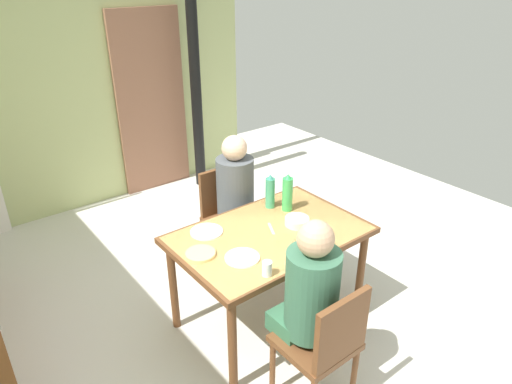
{
  "coord_description": "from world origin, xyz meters",
  "views": [
    {
      "loc": [
        -1.36,
        -1.98,
        2.39
      ],
      "look_at": [
        0.37,
        0.22,
        1.0
      ],
      "focal_mm": 32.3,
      "sensor_mm": 36.0,
      "label": 1
    }
  ],
  "objects_px": {
    "dining_table": "(270,242)",
    "water_bottle_green_near": "(270,192)",
    "serving_bowl_center": "(297,221)",
    "chair_near_diner": "(325,343)",
    "chair_far_diner": "(227,213)",
    "water_bottle_green_far": "(287,193)",
    "person_far_diner": "(236,188)",
    "person_near_diner": "(310,290)"
  },
  "relations": [
    {
      "from": "chair_far_diner",
      "to": "person_far_diner",
      "type": "relative_size",
      "value": 1.13
    },
    {
      "from": "person_far_diner",
      "to": "water_bottle_green_near",
      "type": "bearing_deg",
      "value": 98.2
    },
    {
      "from": "chair_far_diner",
      "to": "person_far_diner",
      "type": "distance_m",
      "value": 0.31
    },
    {
      "from": "water_bottle_green_near",
      "to": "serving_bowl_center",
      "type": "height_order",
      "value": "water_bottle_green_near"
    },
    {
      "from": "water_bottle_green_far",
      "to": "person_far_diner",
      "type": "bearing_deg",
      "value": 104.46
    },
    {
      "from": "water_bottle_green_near",
      "to": "chair_near_diner",
      "type": "bearing_deg",
      "value": -114.59
    },
    {
      "from": "person_near_diner",
      "to": "water_bottle_green_far",
      "type": "xyz_separation_m",
      "value": [
        0.56,
        0.81,
        0.1
      ]
    },
    {
      "from": "chair_far_diner",
      "to": "water_bottle_green_near",
      "type": "relative_size",
      "value": 3.27
    },
    {
      "from": "chair_near_diner",
      "to": "serving_bowl_center",
      "type": "bearing_deg",
      "value": 58.02
    },
    {
      "from": "dining_table",
      "to": "serving_bowl_center",
      "type": "height_order",
      "value": "serving_bowl_center"
    },
    {
      "from": "person_far_diner",
      "to": "water_bottle_green_near",
      "type": "distance_m",
      "value": 0.37
    },
    {
      "from": "person_near_diner",
      "to": "person_far_diner",
      "type": "height_order",
      "value": "same"
    },
    {
      "from": "water_bottle_green_near",
      "to": "water_bottle_green_far",
      "type": "distance_m",
      "value": 0.13
    },
    {
      "from": "person_far_diner",
      "to": "water_bottle_green_far",
      "type": "bearing_deg",
      "value": 104.46
    },
    {
      "from": "dining_table",
      "to": "person_near_diner",
      "type": "distance_m",
      "value": 0.7
    },
    {
      "from": "chair_near_diner",
      "to": "serving_bowl_center",
      "type": "height_order",
      "value": "chair_near_diner"
    },
    {
      "from": "chair_near_diner",
      "to": "person_far_diner",
      "type": "bearing_deg",
      "value": 72.98
    },
    {
      "from": "chair_near_diner",
      "to": "serving_bowl_center",
      "type": "xyz_separation_m",
      "value": [
        0.46,
        0.74,
        0.28
      ]
    },
    {
      "from": "chair_far_diner",
      "to": "water_bottle_green_far",
      "type": "height_order",
      "value": "water_bottle_green_far"
    },
    {
      "from": "person_near_diner",
      "to": "chair_near_diner",
      "type": "bearing_deg",
      "value": -90.0
    },
    {
      "from": "chair_near_diner",
      "to": "water_bottle_green_far",
      "type": "xyz_separation_m",
      "value": [
        0.56,
        0.95,
        0.39
      ]
    },
    {
      "from": "dining_table",
      "to": "chair_far_diner",
      "type": "relative_size",
      "value": 1.49
    },
    {
      "from": "dining_table",
      "to": "water_bottle_green_near",
      "type": "relative_size",
      "value": 4.87
    },
    {
      "from": "chair_far_diner",
      "to": "person_near_diner",
      "type": "distance_m",
      "value": 1.51
    },
    {
      "from": "water_bottle_green_far",
      "to": "serving_bowl_center",
      "type": "xyz_separation_m",
      "value": [
        -0.09,
        -0.21,
        -0.11
      ]
    },
    {
      "from": "person_near_diner",
      "to": "dining_table",
      "type": "bearing_deg",
      "value": 69.01
    },
    {
      "from": "chair_far_diner",
      "to": "water_bottle_green_near",
      "type": "bearing_deg",
      "value": 95.96
    },
    {
      "from": "person_near_diner",
      "to": "person_far_diner",
      "type": "bearing_deg",
      "value": 71.3
    },
    {
      "from": "person_far_diner",
      "to": "serving_bowl_center",
      "type": "distance_m",
      "value": 0.68
    },
    {
      "from": "person_far_diner",
      "to": "water_bottle_green_far",
      "type": "height_order",
      "value": "person_far_diner"
    },
    {
      "from": "dining_table",
      "to": "chair_far_diner",
      "type": "distance_m",
      "value": 0.82
    },
    {
      "from": "chair_near_diner",
      "to": "chair_far_diner",
      "type": "relative_size",
      "value": 1.0
    },
    {
      "from": "person_near_diner",
      "to": "chair_far_diner",
      "type": "bearing_deg",
      "value": 72.98
    },
    {
      "from": "chair_near_diner",
      "to": "water_bottle_green_near",
      "type": "distance_m",
      "value": 1.23
    },
    {
      "from": "chair_near_diner",
      "to": "serving_bowl_center",
      "type": "relative_size",
      "value": 5.12
    },
    {
      "from": "person_near_diner",
      "to": "person_far_diner",
      "type": "distance_m",
      "value": 1.36
    },
    {
      "from": "chair_near_diner",
      "to": "person_near_diner",
      "type": "distance_m",
      "value": 0.31
    },
    {
      "from": "dining_table",
      "to": "person_far_diner",
      "type": "bearing_deg",
      "value": 73.65
    },
    {
      "from": "water_bottle_green_far",
      "to": "serving_bowl_center",
      "type": "bearing_deg",
      "value": -114.08
    },
    {
      "from": "chair_far_diner",
      "to": "person_far_diner",
      "type": "xyz_separation_m",
      "value": [
        -0.0,
        -0.14,
        0.28
      ]
    },
    {
      "from": "person_near_diner",
      "to": "water_bottle_green_far",
      "type": "distance_m",
      "value": 0.99
    },
    {
      "from": "chair_far_diner",
      "to": "serving_bowl_center",
      "type": "bearing_deg",
      "value": 92.0
    }
  ]
}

